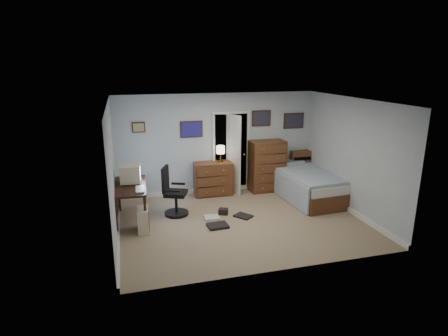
{
  "coord_description": "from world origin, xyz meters",
  "views": [
    {
      "loc": [
        -2.25,
        -6.89,
        3.2
      ],
      "look_at": [
        -0.29,
        0.3,
        1.1
      ],
      "focal_mm": 30.0,
      "sensor_mm": 36.0,
      "label": 1
    }
  ],
  "objects_px": {
    "computer_desk": "(126,194)",
    "office_chair": "(173,196)",
    "low_dresser": "(213,179)",
    "bed": "(306,184)",
    "tall_dresser": "(266,166)"
  },
  "relations": [
    {
      "from": "office_chair",
      "to": "tall_dresser",
      "type": "bearing_deg",
      "value": 43.63
    },
    {
      "from": "low_dresser",
      "to": "bed",
      "type": "height_order",
      "value": "low_dresser"
    },
    {
      "from": "tall_dresser",
      "to": "low_dresser",
      "type": "bearing_deg",
      "value": 175.93
    },
    {
      "from": "office_chair",
      "to": "tall_dresser",
      "type": "relative_size",
      "value": 0.83
    },
    {
      "from": "computer_desk",
      "to": "tall_dresser",
      "type": "xyz_separation_m",
      "value": [
        3.53,
        1.14,
        0.04
      ]
    },
    {
      "from": "office_chair",
      "to": "bed",
      "type": "relative_size",
      "value": 0.47
    },
    {
      "from": "tall_dresser",
      "to": "bed",
      "type": "xyz_separation_m",
      "value": [
        0.75,
        -0.78,
        -0.31
      ]
    },
    {
      "from": "computer_desk",
      "to": "low_dresser",
      "type": "relative_size",
      "value": 1.49
    },
    {
      "from": "computer_desk",
      "to": "low_dresser",
      "type": "xyz_separation_m",
      "value": [
        2.12,
        1.17,
        -0.19
      ]
    },
    {
      "from": "computer_desk",
      "to": "low_dresser",
      "type": "distance_m",
      "value": 2.43
    },
    {
      "from": "office_chair",
      "to": "low_dresser",
      "type": "bearing_deg",
      "value": 64.39
    },
    {
      "from": "tall_dresser",
      "to": "bed",
      "type": "bearing_deg",
      "value": -49.28
    },
    {
      "from": "computer_desk",
      "to": "office_chair",
      "type": "distance_m",
      "value": 1.01
    },
    {
      "from": "computer_desk",
      "to": "low_dresser",
      "type": "height_order",
      "value": "low_dresser"
    },
    {
      "from": "computer_desk",
      "to": "office_chair",
      "type": "height_order",
      "value": "office_chair"
    }
  ]
}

